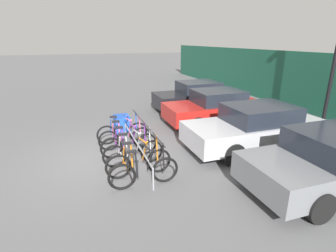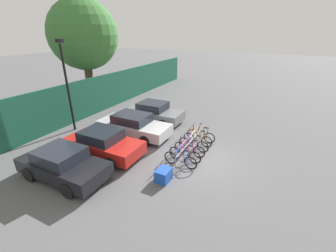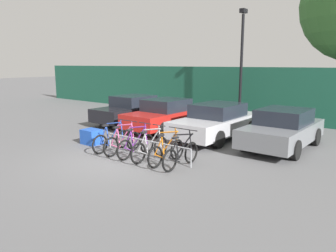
% 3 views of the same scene
% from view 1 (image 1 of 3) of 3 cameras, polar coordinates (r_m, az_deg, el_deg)
% --- Properties ---
extents(ground_plane, '(120.00, 120.00, 0.00)m').
position_cam_1_polar(ground_plane, '(8.05, -12.17, -6.55)').
color(ground_plane, '#59595B').
extents(bike_rack, '(3.49, 0.04, 0.57)m').
position_cam_1_polar(bike_rack, '(7.57, -6.91, -3.93)').
color(bike_rack, gray).
rests_on(bike_rack, ground).
extents(bicycle_blue, '(0.68, 1.71, 1.05)m').
position_cam_1_polar(bicycle_blue, '(8.93, -9.88, -1.26)').
color(bicycle_blue, black).
rests_on(bicycle_blue, ground).
extents(bicycle_pink, '(0.68, 1.71, 1.05)m').
position_cam_1_polar(bicycle_pink, '(8.43, -9.26, -2.42)').
color(bicycle_pink, black).
rests_on(bicycle_pink, ground).
extents(bicycle_purple, '(0.68, 1.71, 1.05)m').
position_cam_1_polar(bicycle_purple, '(7.87, -8.44, -3.94)').
color(bicycle_purple, black).
rests_on(bicycle_purple, ground).
extents(bicycle_silver, '(0.68, 1.71, 1.05)m').
position_cam_1_polar(bicycle_silver, '(7.33, -7.54, -5.61)').
color(bicycle_silver, black).
rests_on(bicycle_silver, ground).
extents(bicycle_orange, '(0.68, 1.71, 1.05)m').
position_cam_1_polar(bicycle_orange, '(6.74, -6.34, -7.80)').
color(bicycle_orange, black).
rests_on(bicycle_orange, ground).
extents(bicycle_black, '(0.68, 1.71, 1.05)m').
position_cam_1_polar(bicycle_black, '(6.28, -5.23, -9.83)').
color(bicycle_black, black).
rests_on(bicycle_black, ground).
extents(car_black, '(1.91, 4.05, 1.40)m').
position_cam_1_polar(car_black, '(12.97, 6.27, 6.48)').
color(car_black, black).
rests_on(car_black, ground).
extents(car_red, '(1.91, 4.07, 1.40)m').
position_cam_1_polar(car_red, '(10.88, 10.33, 3.99)').
color(car_red, red).
rests_on(car_red, ground).
extents(car_silver, '(1.91, 4.50, 1.40)m').
position_cam_1_polar(car_silver, '(8.74, 18.68, -0.24)').
color(car_silver, '#B7B7BC').
rests_on(car_silver, ground).
extents(car_grey, '(1.91, 4.08, 1.40)m').
position_cam_1_polar(car_grey, '(7.09, 32.07, -6.54)').
color(car_grey, slate).
rests_on(car_grey, ground).
extents(cargo_crate, '(0.70, 0.56, 0.55)m').
position_cam_1_polar(cargo_crate, '(10.25, -10.01, 0.70)').
color(cargo_crate, blue).
rests_on(cargo_crate, ground).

